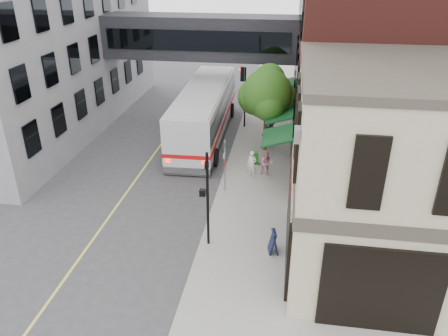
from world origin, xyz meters
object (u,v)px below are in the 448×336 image
(bus, at_px, (205,110))
(pedestrian_a, at_px, (252,164))
(pedestrian_c, at_px, (271,132))
(sandwich_board, at_px, (274,242))
(newspaper_box, at_px, (255,158))
(pedestrian_b, at_px, (267,163))

(bus, bearing_deg, pedestrian_a, -56.78)
(pedestrian_c, bearing_deg, sandwich_board, -86.04)
(pedestrian_c, distance_m, sandwich_board, 12.14)
(newspaper_box, xyz_separation_m, sandwich_board, (1.57, -8.84, 0.14))
(pedestrian_a, xyz_separation_m, newspaper_box, (0.06, 1.64, -0.37))
(bus, distance_m, pedestrian_a, 7.29)
(pedestrian_b, height_order, sandwich_board, pedestrian_b)
(pedestrian_b, bearing_deg, bus, 125.86)
(bus, distance_m, newspaper_box, 6.12)
(pedestrian_b, xyz_separation_m, sandwich_board, (0.78, -7.42, -0.21))
(sandwich_board, bearing_deg, pedestrian_b, 84.81)
(pedestrian_a, xyz_separation_m, sandwich_board, (1.63, -7.20, -0.23))
(pedestrian_b, bearing_deg, pedestrian_c, 86.67)
(pedestrian_c, relative_size, newspaper_box, 2.29)
(pedestrian_b, relative_size, sandwich_board, 1.40)
(pedestrian_a, relative_size, newspaper_box, 1.92)
(pedestrian_a, xyz_separation_m, pedestrian_c, (0.82, 4.91, 0.15))
(pedestrian_b, bearing_deg, newspaper_box, 115.24)
(pedestrian_b, height_order, pedestrian_c, pedestrian_c)
(pedestrian_a, distance_m, sandwich_board, 7.39)
(bus, xyz_separation_m, newspaper_box, (4.01, -4.39, -1.43))
(pedestrian_a, distance_m, pedestrian_b, 0.87)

